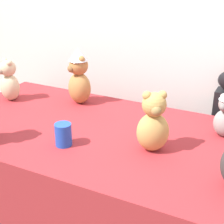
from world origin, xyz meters
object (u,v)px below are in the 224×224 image
teddy_bear_honey (153,123)px  teddy_bear_caramel (79,77)px  teddy_bear_sand (9,81)px  party_cup_blue (63,135)px  display_table (112,195)px

teddy_bear_honey → teddy_bear_caramel: teddy_bear_caramel is taller
teddy_bear_sand → party_cup_blue: teddy_bear_sand is taller
teddy_bear_honey → teddy_bear_caramel: 0.70m
display_table → teddy_bear_caramel: bearing=141.9°
teddy_bear_honey → teddy_bear_caramel: (-0.61, 0.35, 0.03)m
teddy_bear_caramel → party_cup_blue: teddy_bear_caramel is taller
teddy_bear_honey → party_cup_blue: teddy_bear_honey is taller
display_table → teddy_bear_caramel: 0.72m
teddy_bear_sand → teddy_bear_caramel: teddy_bear_caramel is taller
teddy_bear_honey → teddy_bear_sand: (-1.02, 0.20, -0.01)m
teddy_bear_sand → teddy_bear_caramel: bearing=41.6°
teddy_bear_honey → display_table: bearing=134.2°
display_table → party_cup_blue: bearing=-126.6°
teddy_bear_honey → party_cup_blue: 0.43m
party_cup_blue → teddy_bear_honey: bearing=20.3°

